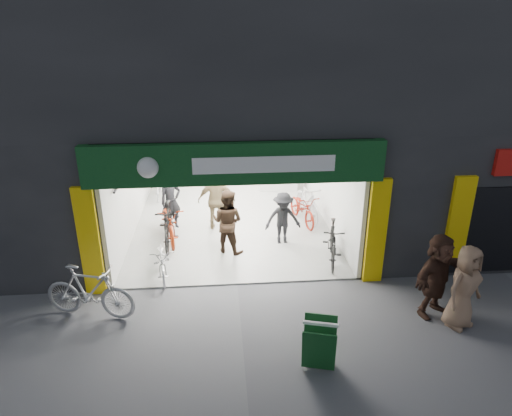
{
  "coord_description": "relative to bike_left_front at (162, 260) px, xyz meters",
  "views": [
    {
      "loc": [
        -0.35,
        -9.35,
        5.83
      ],
      "look_at": [
        0.57,
        1.5,
        1.35
      ],
      "focal_mm": 32.0,
      "sensor_mm": 36.0,
      "label": 1
    }
  ],
  "objects": [
    {
      "name": "building",
      "position": [
        2.71,
        4.39,
        3.88
      ],
      "size": [
        17.0,
        10.27,
        8.0
      ],
      "color": "#232326",
      "rests_on": "ground"
    },
    {
      "name": "bike_right_mid",
      "position": [
        3.98,
        2.87,
        0.05
      ],
      "size": [
        1.01,
        1.93,
        0.97
      ],
      "primitive_type": "imported",
      "rotation": [
        0.0,
        0.0,
        0.21
      ],
      "color": "maroon",
      "rests_on": "ground"
    },
    {
      "name": "parked_bike",
      "position": [
        -1.33,
        -1.55,
        0.17
      ],
      "size": [
        2.07,
        1.07,
        1.2
      ],
      "primitive_type": "imported",
      "rotation": [
        0.0,
        0.0,
        1.3
      ],
      "color": "#B2B3B7",
      "rests_on": "ground"
    },
    {
      "name": "customer_d",
      "position": [
        1.35,
        2.6,
        0.51
      ],
      "size": [
        1.12,
        0.51,
        1.87
      ],
      "primitive_type": "imported",
      "rotation": [
        0.0,
        0.0,
        3.1
      ],
      "color": "#87724E",
      "rests_on": "ground"
    },
    {
      "name": "customer_a",
      "position": [
        0.0,
        2.73,
        0.46
      ],
      "size": [
        0.77,
        0.7,
        1.78
      ],
      "primitive_type": "imported",
      "rotation": [
        0.0,
        0.0,
        0.54
      ],
      "color": "black",
      "rests_on": "ground"
    },
    {
      "name": "bike_left_back",
      "position": [
        -0.7,
        5.46,
        0.07
      ],
      "size": [
        0.58,
        1.7,
        1.01
      ],
      "primitive_type": "imported",
      "rotation": [
        0.0,
        0.0,
        0.06
      ],
      "color": "#A5A5AA",
      "rests_on": "ground"
    },
    {
      "name": "bike_right_front",
      "position": [
        4.3,
        0.32,
        0.12
      ],
      "size": [
        0.87,
        1.88,
        1.09
      ],
      "primitive_type": "imported",
      "rotation": [
        0.0,
        0.0,
        -0.21
      ],
      "color": "black",
      "rests_on": "ground"
    },
    {
      "name": "customer_c",
      "position": [
        3.17,
        1.45,
        0.34
      ],
      "size": [
        1.03,
        0.63,
        1.54
      ],
      "primitive_type": "imported",
      "rotation": [
        0.0,
        0.0,
        0.06
      ],
      "color": "black",
      "rests_on": "ground"
    },
    {
      "name": "pedestrian_near",
      "position": [
        6.26,
        -2.51,
        0.47
      ],
      "size": [
        1.04,
        0.91,
        1.8
      ],
      "primitive_type": "imported",
      "rotation": [
        0.0,
        0.0,
        0.48
      ],
      "color": "#87664E",
      "rests_on": "ground"
    },
    {
      "name": "customer_b",
      "position": [
        1.63,
        1.12,
        0.46
      ],
      "size": [
        1.08,
        1.0,
        1.78
      ],
      "primitive_type": "imported",
      "rotation": [
        0.0,
        0.0,
        2.67
      ],
      "color": "#332217",
      "rests_on": "ground"
    },
    {
      "name": "pedestrian_far",
      "position": [
        5.91,
        -2.06,
        0.5
      ],
      "size": [
        1.76,
        1.32,
        1.85
      ],
      "primitive_type": "imported",
      "rotation": [
        0.0,
        0.0,
        0.51
      ],
      "color": "#372119",
      "rests_on": "ground"
    },
    {
      "name": "bike_left_midfront",
      "position": [
        0.0,
        1.69,
        0.17
      ],
      "size": [
        0.6,
        2.0,
        1.2
      ],
      "primitive_type": "imported",
      "rotation": [
        0.0,
        0.0,
        0.02
      ],
      "color": "black",
      "rests_on": "ground"
    },
    {
      "name": "bike_right_back",
      "position": [
        4.17,
        3.12,
        0.16
      ],
      "size": [
        0.86,
        2.02,
        1.17
      ],
      "primitive_type": "imported",
      "rotation": [
        0.0,
        0.0,
        0.16
      ],
      "color": "#B9B9BE",
      "rests_on": "ground"
    },
    {
      "name": "ground",
      "position": [
        1.8,
        -0.6,
        -0.43
      ],
      "size": [
        60.0,
        60.0,
        0.0
      ],
      "primitive_type": "plane",
      "color": "#56565B",
      "rests_on": "ground"
    },
    {
      "name": "bike_left_front",
      "position": [
        0.0,
        0.0,
        0.0
      ],
      "size": [
        0.82,
        1.71,
        0.86
      ],
      "primitive_type": "imported",
      "rotation": [
        0.0,
        0.0,
        0.16
      ],
      "color": "silver",
      "rests_on": "ground"
    },
    {
      "name": "bike_left_midback",
      "position": [
        0.0,
        2.04,
        0.11
      ],
      "size": [
        1.11,
        2.15,
        1.08
      ],
      "primitive_type": "imported",
      "rotation": [
        0.0,
        0.0,
        0.2
      ],
      "color": "maroon",
      "rests_on": "ground"
    },
    {
      "name": "sandwich_board",
      "position": [
        3.14,
        -3.48,
        0.08
      ],
      "size": [
        0.73,
        0.74,
        0.92
      ],
      "rotation": [
        0.0,
        0.0,
        -0.27
      ],
      "color": "#0F3D18",
      "rests_on": "ground"
    }
  ]
}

